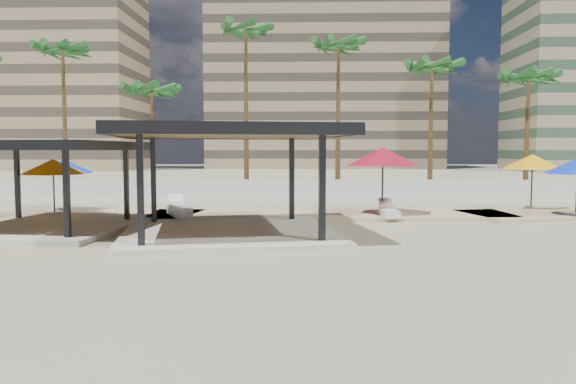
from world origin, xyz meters
The scene contains 19 objects.
ground centered at (0.00, 0.00, 0.00)m, with size 200.00×200.00×0.00m, color tan.
promenade centered at (2.00, 7.67, 0.06)m, with size 44.45×7.97×0.24m.
boundary_wall centered at (0.00, 16.00, 0.60)m, with size 56.00×0.30×1.20m, color silver.
building_west centered at (-42.00, 68.00, 15.27)m, with size 34.00×16.00×32.40m.
building_mid centered at (4.00, 78.00, 14.27)m, with size 38.00×16.00×30.40m.
pavilion_central centered at (-1.80, 1.21, 2.27)m, with size 8.81×8.81×3.80m.
pavilion_west centered at (-8.92, 2.19, 1.98)m, with size 7.10×7.10×3.31m.
umbrella_b centered at (-10.01, 5.80, 2.27)m, with size 3.34×3.34×2.44m.
umbrella_c centered at (4.27, 6.61, 2.70)m, with size 3.75×3.75×2.93m.
umbrella_e centered at (11.79, 9.20, 2.43)m, with size 3.26×3.26×2.62m.
umbrella_f centered at (-10.48, 7.97, 2.23)m, with size 3.33×3.33×2.38m.
lounger_a centered at (-4.57, 5.85, 0.38)m, with size 1.54×2.34×0.85m.
lounger_b centered at (4.45, 5.87, 0.35)m, with size 0.71×1.89×0.71m.
palm_b centered at (-15.00, 18.70, 9.13)m, with size 3.00×3.00×10.36m.
palm_c centered at (-9.00, 18.10, 6.58)m, with size 3.00×3.00×7.65m.
palm_d centered at (-3.00, 18.90, 10.28)m, with size 3.00×3.00×11.60m.
palm_e centered at (3.00, 18.40, 9.27)m, with size 3.00×3.00×10.51m.
palm_f centered at (9.00, 18.60, 7.96)m, with size 3.00×3.00×9.11m.
palm_g centered at (15.00, 18.20, 7.28)m, with size 3.00×3.00×8.39m.
Camera 1 is at (0.85, -18.09, 3.00)m, focal length 35.00 mm.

